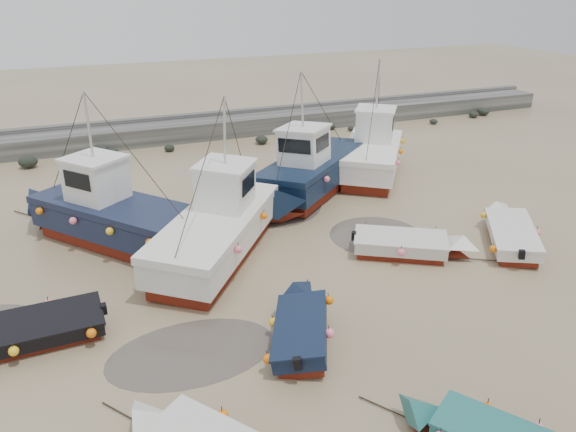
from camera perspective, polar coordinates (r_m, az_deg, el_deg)
name	(u,v)px	position (r m, az deg, el deg)	size (l,w,h in m)	color
ground	(307,301)	(19.61, 1.90, -8.62)	(120.00, 120.00, 0.00)	#9B8864
seawall	(176,131)	(39.04, -11.27, 8.44)	(60.00, 4.92, 1.50)	slate
puddle_a	(192,352)	(17.47, -9.74, -13.48)	(5.10, 5.10, 0.01)	#4E463F
puddle_b	(376,235)	(24.56, 8.95, -1.95)	(4.05, 4.05, 0.01)	#4E463F
puddle_d	(264,204)	(27.57, -2.41, 1.22)	(5.53, 5.53, 0.01)	#4E463F
dinghy_1	(304,323)	(17.50, 1.69, -10.83)	(3.23, 5.46, 1.43)	maroon
dinghy_3	(511,231)	(25.23, 21.74, -1.38)	(4.42, 6.00, 1.43)	maroon
dinghy_4	(19,330)	(19.01, -25.63, -10.44)	(6.48, 2.16, 1.43)	maroon
dinghy_5	(410,243)	(22.85, 12.28, -2.71)	(5.45, 3.79, 1.43)	maroon
cabin_boat_0	(108,212)	(24.41, -17.85, 0.37)	(7.83, 9.33, 6.22)	maroon
cabin_boat_1	(221,222)	(22.49, -6.87, -0.64)	(7.81, 9.82, 6.22)	maroon
cabin_boat_2	(310,171)	(28.29, 2.23, 4.62)	(9.40, 8.41, 6.22)	maroon
cabin_boat_3	(373,150)	(31.93, 8.60, 6.65)	(6.97, 8.89, 6.22)	maroon
person	(115,250)	(24.11, -17.21, -3.29)	(0.62, 0.41, 1.70)	#182137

